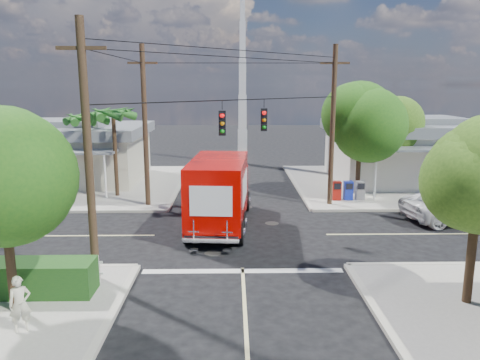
{
  "coord_description": "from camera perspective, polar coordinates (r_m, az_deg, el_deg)",
  "views": [
    {
      "loc": [
        -0.37,
        -20.76,
        6.84
      ],
      "look_at": [
        0.0,
        2.0,
        2.2
      ],
      "focal_mm": 35.0,
      "sensor_mm": 36.0,
      "label": 1
    }
  ],
  "objects": [
    {
      "name": "road_markings",
      "position": [
        20.47,
        0.16,
        -7.99
      ],
      "size": [
        32.0,
        32.0,
        0.01
      ],
      "color": "beige",
      "rests_on": "ground"
    },
    {
      "name": "tree_ne_back",
      "position": [
        31.52,
        18.02,
        6.13
      ],
      "size": [
        3.77,
        3.66,
        5.82
      ],
      "color": "#422D1C",
      "rests_on": "sidewalk_ne"
    },
    {
      "name": "tree_ne_front",
      "position": [
        28.62,
        14.54,
        7.0
      ],
      "size": [
        4.21,
        4.14,
        6.66
      ],
      "color": "#422D1C",
      "rests_on": "sidewalk_ne"
    },
    {
      "name": "palm_nw_back",
      "position": [
        31.21,
        -18.08,
        6.98
      ],
      "size": [
        3.01,
        3.08,
        5.19
      ],
      "color": "#422D1C",
      "rests_on": "sidewalk_nw"
    },
    {
      "name": "tree_se",
      "position": [
        15.65,
        27.21,
        -0.08
      ],
      "size": [
        3.67,
        3.54,
        5.62
      ],
      "color": "#422D1C",
      "rests_on": "sidewalk_se"
    },
    {
      "name": "utility_poles",
      "position": [
        22.5,
        -4.04,
        5.97
      ],
      "size": [
        12.0,
        10.68,
        9.0
      ],
      "color": "#473321",
      "rests_on": "ground"
    },
    {
      "name": "palm_nw_front",
      "position": [
        29.2,
        -15.2,
        7.6
      ],
      "size": [
        3.01,
        3.08,
        5.59
      ],
      "color": "#422D1C",
      "rests_on": "sidewalk_nw"
    },
    {
      "name": "vending_boxes",
      "position": [
        28.49,
        13.05,
        -1.24
      ],
      "size": [
        1.9,
        0.5,
        1.1
      ],
      "color": "#A0130B",
      "rests_on": "sidewalk_ne"
    },
    {
      "name": "picket_fence",
      "position": [
        17.98,
        -25.68,
        -9.71
      ],
      "size": [
        5.94,
        0.06,
        1.0
      ],
      "color": "silver",
      "rests_on": "sidewalk_sw"
    },
    {
      "name": "parked_car",
      "position": [
        26.36,
        25.36,
        -2.81
      ],
      "size": [
        6.3,
        3.71,
        1.65
      ],
      "primitive_type": "imported",
      "rotation": [
        0.0,
        0.0,
        1.74
      ],
      "color": "silver",
      "rests_on": "ground"
    },
    {
      "name": "delivery_truck",
      "position": [
        22.77,
        -2.45,
        -1.41
      ],
      "size": [
        3.1,
        8.12,
        3.44
      ],
      "color": "black",
      "rests_on": "ground"
    },
    {
      "name": "sidewalk_ne",
      "position": [
        34.26,
        18.26,
        -0.46
      ],
      "size": [
        14.12,
        14.12,
        0.14
      ],
      "color": "gray",
      "rests_on": "ground"
    },
    {
      "name": "pedestrian",
      "position": [
        14.6,
        -25.25,
        -13.52
      ],
      "size": [
        0.69,
        0.62,
        1.59
      ],
      "primitive_type": "imported",
      "rotation": [
        0.0,
        0.0,
        0.51
      ],
      "color": "beige",
      "rests_on": "sidewalk_sw"
    },
    {
      "name": "ground",
      "position": [
        21.86,
        0.08,
        -6.71
      ],
      "size": [
        120.0,
        120.0,
        0.0
      ],
      "primitive_type": "plane",
      "color": "black",
      "rests_on": "ground"
    },
    {
      "name": "radio_tower",
      "position": [
        40.79,
        0.3,
        9.84
      ],
      "size": [
        0.8,
        0.8,
        17.0
      ],
      "color": "silver",
      "rests_on": "ground"
    },
    {
      "name": "sidewalk_nw",
      "position": [
        34.02,
        -18.9,
        -0.58
      ],
      "size": [
        14.12,
        14.12,
        0.14
      ],
      "color": "gray",
      "rests_on": "ground"
    },
    {
      "name": "building_ne",
      "position": [
        35.45,
        20.4,
        3.48
      ],
      "size": [
        11.8,
        10.2,
        4.5
      ],
      "color": "silver",
      "rests_on": "sidewalk_ne"
    },
    {
      "name": "tree_sw_front",
      "position": [
        15.0,
        -27.12,
        0.6
      ],
      "size": [
        3.88,
        3.78,
        6.03
      ],
      "color": "#422D1C",
      "rests_on": "sidewalk_sw"
    },
    {
      "name": "building_nw",
      "position": [
        35.5,
        -20.08,
        3.35
      ],
      "size": [
        10.8,
        10.2,
        4.3
      ],
      "color": "beige",
      "rests_on": "sidewalk_nw"
    }
  ]
}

